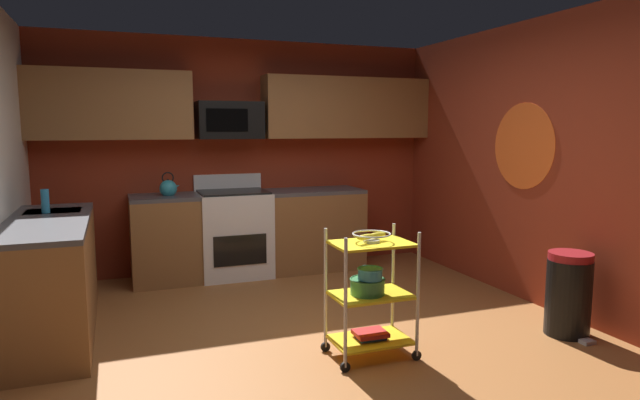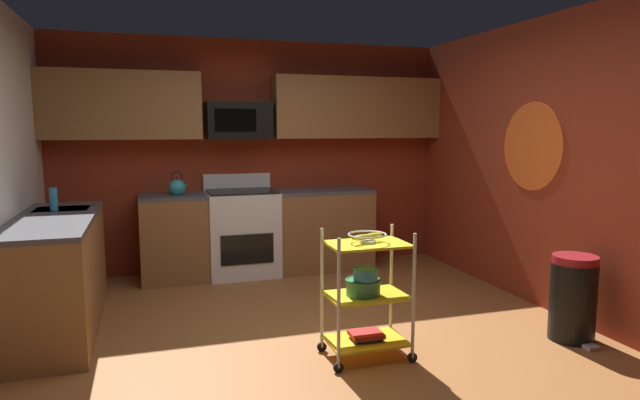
% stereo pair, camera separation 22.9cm
% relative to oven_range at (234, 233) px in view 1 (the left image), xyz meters
% --- Properties ---
extents(floor, '(4.40, 4.80, 0.04)m').
position_rel_oven_range_xyz_m(floor, '(0.20, -2.10, -0.50)').
color(floor, '#995B2D').
rests_on(floor, ground).
extents(wall_back, '(4.52, 0.06, 2.60)m').
position_rel_oven_range_xyz_m(wall_back, '(0.20, 0.33, 0.82)').
color(wall_back, maroon).
rests_on(wall_back, ground).
extents(wall_right, '(0.06, 4.80, 2.60)m').
position_rel_oven_range_xyz_m(wall_right, '(2.43, -2.10, 0.82)').
color(wall_right, maroon).
rests_on(wall_right, ground).
extents(wall_flower_decal, '(0.00, 0.81, 0.81)m').
position_rel_oven_range_xyz_m(wall_flower_decal, '(2.40, -1.72, 0.97)').
color(wall_flower_decal, '#E5591E').
extents(counter_run, '(3.47, 2.47, 0.92)m').
position_rel_oven_range_xyz_m(counter_run, '(-0.61, -0.53, -0.01)').
color(counter_run, brown).
rests_on(counter_run, ground).
extents(oven_range, '(0.76, 0.65, 1.10)m').
position_rel_oven_range_xyz_m(oven_range, '(0.00, 0.00, 0.00)').
color(oven_range, white).
rests_on(oven_range, ground).
extents(upper_cabinets, '(4.40, 0.33, 0.70)m').
position_rel_oven_range_xyz_m(upper_cabinets, '(0.24, 0.13, 1.37)').
color(upper_cabinets, brown).
extents(microwave, '(0.70, 0.39, 0.40)m').
position_rel_oven_range_xyz_m(microwave, '(-0.00, 0.10, 1.22)').
color(microwave, black).
extents(rolling_cart, '(0.62, 0.39, 0.91)m').
position_rel_oven_range_xyz_m(rolling_cart, '(0.46, -2.49, -0.03)').
color(rolling_cart, silver).
rests_on(rolling_cart, ground).
extents(fruit_bowl, '(0.27, 0.27, 0.07)m').
position_rel_oven_range_xyz_m(fruit_bowl, '(0.46, -2.49, 0.40)').
color(fruit_bowl, silver).
rests_on(fruit_bowl, rolling_cart).
extents(mixing_bowl_large, '(0.25, 0.25, 0.11)m').
position_rel_oven_range_xyz_m(mixing_bowl_large, '(0.44, -2.49, 0.04)').
color(mixing_bowl_large, '#387F4C').
rests_on(mixing_bowl_large, rolling_cart).
extents(mixing_bowl_small, '(0.18, 0.18, 0.08)m').
position_rel_oven_range_xyz_m(mixing_bowl_small, '(0.44, -2.53, 0.14)').
color(mixing_bowl_small, '#338CBF').
rests_on(mixing_bowl_small, rolling_cart).
extents(book_stack, '(0.23, 0.19, 0.05)m').
position_rel_oven_range_xyz_m(book_stack, '(0.46, -2.49, -0.32)').
color(book_stack, '#1E4C8C').
rests_on(book_stack, rolling_cart).
extents(kettle, '(0.21, 0.18, 0.26)m').
position_rel_oven_range_xyz_m(kettle, '(-0.68, -0.00, 0.52)').
color(kettle, teal).
rests_on(kettle, counter_run).
extents(dish_soap_bottle, '(0.06, 0.06, 0.20)m').
position_rel_oven_range_xyz_m(dish_soap_bottle, '(-1.74, -0.88, 0.54)').
color(dish_soap_bottle, '#2D8CBF').
rests_on(dish_soap_bottle, counter_run).
extents(trash_can, '(0.34, 0.42, 0.66)m').
position_rel_oven_range_xyz_m(trash_can, '(2.10, -2.66, -0.15)').
color(trash_can, black).
rests_on(trash_can, ground).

